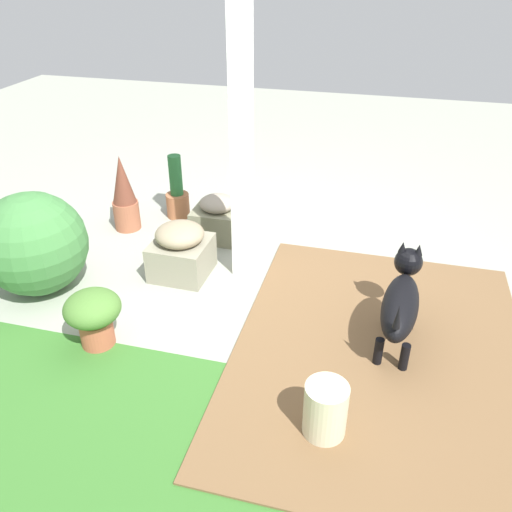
{
  "coord_description": "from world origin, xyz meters",
  "views": [
    {
      "loc": [
        -0.82,
        3.29,
        2.22
      ],
      "look_at": [
        -0.01,
        0.18,
        0.29
      ],
      "focal_mm": 36.56,
      "sensor_mm": 36.0,
      "label": 1
    }
  ],
  "objects_px": {
    "terracotta_pot_tall": "(177,195)",
    "ceramic_urn": "(325,411)",
    "terracotta_pot_broad": "(93,314)",
    "dog": "(401,301)",
    "stone_planter_nearest": "(218,219)",
    "terracotta_pot_spiky": "(124,195)",
    "stone_planter_near": "(181,250)",
    "porch_pillar": "(241,138)",
    "round_shrub": "(34,244)"
  },
  "relations": [
    {
      "from": "porch_pillar",
      "to": "terracotta_pot_broad",
      "type": "xyz_separation_m",
      "value": [
        0.67,
        1.08,
        -0.84
      ]
    },
    {
      "from": "terracotta_pot_tall",
      "to": "ceramic_urn",
      "type": "xyz_separation_m",
      "value": [
        -1.7,
        2.21,
        -0.05
      ]
    },
    {
      "from": "porch_pillar",
      "to": "dog",
      "type": "xyz_separation_m",
      "value": [
        -1.18,
        0.57,
        -0.76
      ]
    },
    {
      "from": "stone_planter_near",
      "to": "dog",
      "type": "height_order",
      "value": "dog"
    },
    {
      "from": "porch_pillar",
      "to": "terracotta_pot_broad",
      "type": "height_order",
      "value": "porch_pillar"
    },
    {
      "from": "round_shrub",
      "to": "terracotta_pot_tall",
      "type": "distance_m",
      "value": 1.49
    },
    {
      "from": "stone_planter_nearest",
      "to": "stone_planter_near",
      "type": "relative_size",
      "value": 0.94
    },
    {
      "from": "terracotta_pot_broad",
      "to": "dog",
      "type": "xyz_separation_m",
      "value": [
        -1.85,
        -0.51,
        0.09
      ]
    },
    {
      "from": "porch_pillar",
      "to": "terracotta_pot_broad",
      "type": "bearing_deg",
      "value": 58.28
    },
    {
      "from": "terracotta_pot_spiky",
      "to": "stone_planter_near",
      "type": "bearing_deg",
      "value": 142.25
    },
    {
      "from": "terracotta_pot_tall",
      "to": "stone_planter_nearest",
      "type": "bearing_deg",
      "value": 148.95
    },
    {
      "from": "terracotta_pot_tall",
      "to": "terracotta_pot_broad",
      "type": "relative_size",
      "value": 1.54
    },
    {
      "from": "porch_pillar",
      "to": "terracotta_pot_tall",
      "type": "height_order",
      "value": "porch_pillar"
    },
    {
      "from": "porch_pillar",
      "to": "terracotta_pot_broad",
      "type": "relative_size",
      "value": 5.54
    },
    {
      "from": "terracotta_pot_spiky",
      "to": "terracotta_pot_tall",
      "type": "distance_m",
      "value": 0.5
    },
    {
      "from": "dog",
      "to": "round_shrub",
      "type": "bearing_deg",
      "value": 0.72
    },
    {
      "from": "stone_planter_nearest",
      "to": "terracotta_pot_spiky",
      "type": "height_order",
      "value": "terracotta_pot_spiky"
    },
    {
      "from": "porch_pillar",
      "to": "stone_planter_near",
      "type": "xyz_separation_m",
      "value": [
        0.45,
        0.15,
        -0.87
      ]
    },
    {
      "from": "stone_planter_nearest",
      "to": "terracotta_pot_spiky",
      "type": "relative_size",
      "value": 0.6
    },
    {
      "from": "porch_pillar",
      "to": "stone_planter_near",
      "type": "height_order",
      "value": "porch_pillar"
    },
    {
      "from": "terracotta_pot_broad",
      "to": "stone_planter_nearest",
      "type": "bearing_deg",
      "value": -100.99
    },
    {
      "from": "terracotta_pot_spiky",
      "to": "terracotta_pot_broad",
      "type": "xyz_separation_m",
      "value": [
        -0.55,
        1.51,
        -0.09
      ]
    },
    {
      "from": "terracotta_pot_spiky",
      "to": "terracotta_pot_tall",
      "type": "xyz_separation_m",
      "value": [
        -0.35,
        -0.34,
        -0.11
      ]
    },
    {
      "from": "porch_pillar",
      "to": "ceramic_urn",
      "type": "height_order",
      "value": "porch_pillar"
    },
    {
      "from": "stone_planter_nearest",
      "to": "stone_planter_near",
      "type": "xyz_separation_m",
      "value": [
        0.09,
        0.63,
        0.02
      ]
    },
    {
      "from": "round_shrub",
      "to": "terracotta_pot_broad",
      "type": "distance_m",
      "value": 0.87
    },
    {
      "from": "stone_planter_nearest",
      "to": "round_shrub",
      "type": "distance_m",
      "value": 1.5
    },
    {
      "from": "stone_planter_nearest",
      "to": "dog",
      "type": "distance_m",
      "value": 1.88
    },
    {
      "from": "stone_planter_near",
      "to": "ceramic_urn",
      "type": "height_order",
      "value": "stone_planter_near"
    },
    {
      "from": "porch_pillar",
      "to": "round_shrub",
      "type": "height_order",
      "value": "porch_pillar"
    },
    {
      "from": "terracotta_pot_broad",
      "to": "ceramic_urn",
      "type": "bearing_deg",
      "value": 167.0
    },
    {
      "from": "porch_pillar",
      "to": "dog",
      "type": "distance_m",
      "value": 1.52
    },
    {
      "from": "stone_planter_nearest",
      "to": "terracotta_pot_spiky",
      "type": "xyz_separation_m",
      "value": [
        0.85,
        0.04,
        0.14
      ]
    },
    {
      "from": "terracotta_pot_broad",
      "to": "dog",
      "type": "distance_m",
      "value": 1.92
    },
    {
      "from": "porch_pillar",
      "to": "stone_planter_near",
      "type": "relative_size",
      "value": 4.95
    },
    {
      "from": "stone_planter_nearest",
      "to": "ceramic_urn",
      "type": "distance_m",
      "value": 2.26
    },
    {
      "from": "stone_planter_nearest",
      "to": "ceramic_urn",
      "type": "height_order",
      "value": "stone_planter_nearest"
    },
    {
      "from": "porch_pillar",
      "to": "terracotta_pot_tall",
      "type": "relative_size",
      "value": 3.6
    },
    {
      "from": "porch_pillar",
      "to": "terracotta_pot_broad",
      "type": "distance_m",
      "value": 1.52
    },
    {
      "from": "terracotta_pot_broad",
      "to": "ceramic_urn",
      "type": "distance_m",
      "value": 1.55
    },
    {
      "from": "terracotta_pot_broad",
      "to": "dog",
      "type": "bearing_deg",
      "value": -164.68
    },
    {
      "from": "terracotta_pot_spiky",
      "to": "terracotta_pot_broad",
      "type": "relative_size",
      "value": 1.76
    },
    {
      "from": "terracotta_pot_tall",
      "to": "dog",
      "type": "xyz_separation_m",
      "value": [
        -2.05,
        1.35,
        0.11
      ]
    },
    {
      "from": "stone_planter_nearest",
      "to": "round_shrub",
      "type": "xyz_separation_m",
      "value": [
        1.02,
        1.08,
        0.2
      ]
    },
    {
      "from": "stone_planter_near",
      "to": "dog",
      "type": "bearing_deg",
      "value": 165.67
    },
    {
      "from": "stone_planter_near",
      "to": "ceramic_urn",
      "type": "relative_size",
      "value": 1.34
    },
    {
      "from": "terracotta_pot_tall",
      "to": "round_shrub",
      "type": "bearing_deg",
      "value": 69.19
    },
    {
      "from": "terracotta_pot_tall",
      "to": "porch_pillar",
      "type": "bearing_deg",
      "value": 137.83
    },
    {
      "from": "porch_pillar",
      "to": "terracotta_pot_spiky",
      "type": "distance_m",
      "value": 1.49
    },
    {
      "from": "round_shrub",
      "to": "terracotta_pot_spiky",
      "type": "bearing_deg",
      "value": -99.48
    }
  ]
}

